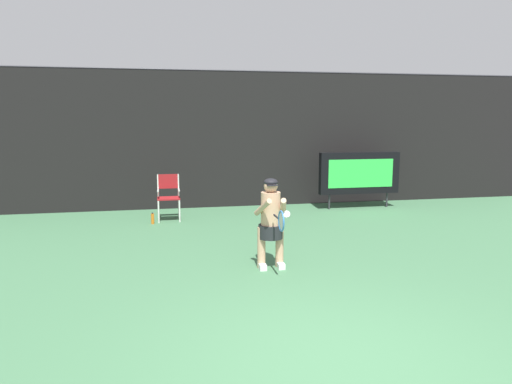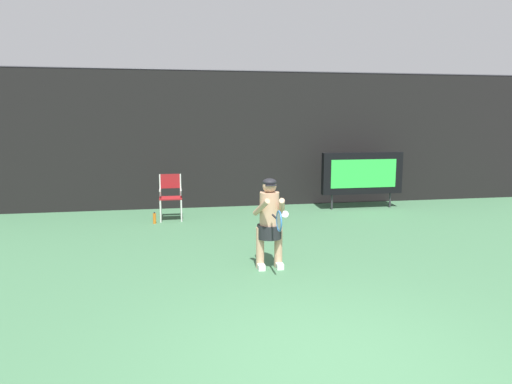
{
  "view_description": "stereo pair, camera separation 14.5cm",
  "coord_description": "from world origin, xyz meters",
  "px_view_note": "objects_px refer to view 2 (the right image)",
  "views": [
    {
      "loc": [
        -1.64,
        -3.96,
        2.39
      ],
      "look_at": [
        0.0,
        4.3,
        1.05
      ],
      "focal_mm": 32.61,
      "sensor_mm": 36.0,
      "label": 1
    },
    {
      "loc": [
        -1.5,
        -3.99,
        2.39
      ],
      "look_at": [
        0.0,
        4.3,
        1.05
      ],
      "focal_mm": 32.61,
      "sensor_mm": 36.0,
      "label": 2
    }
  ],
  "objects_px": {
    "umpire_chair": "(171,194)",
    "water_bottle": "(155,218)",
    "tennis_player": "(270,220)",
    "tennis_racket": "(279,221)",
    "scoreboard": "(362,173)"
  },
  "relations": [
    {
      "from": "umpire_chair",
      "to": "tennis_racket",
      "type": "height_order",
      "value": "umpire_chair"
    },
    {
      "from": "tennis_racket",
      "to": "umpire_chair",
      "type": "bearing_deg",
      "value": 114.83
    },
    {
      "from": "umpire_chair",
      "to": "water_bottle",
      "type": "distance_m",
      "value": 0.71
    },
    {
      "from": "scoreboard",
      "to": "water_bottle",
      "type": "bearing_deg",
      "value": -170.76
    },
    {
      "from": "water_bottle",
      "to": "umpire_chair",
      "type": "bearing_deg",
      "value": 42.96
    },
    {
      "from": "scoreboard",
      "to": "tennis_racket",
      "type": "bearing_deg",
      "value": -124.04
    },
    {
      "from": "umpire_chair",
      "to": "water_bottle",
      "type": "height_order",
      "value": "umpire_chair"
    },
    {
      "from": "water_bottle",
      "to": "tennis_racket",
      "type": "bearing_deg",
      "value": -65.38
    },
    {
      "from": "tennis_player",
      "to": "tennis_racket",
      "type": "bearing_deg",
      "value": -89.96
    },
    {
      "from": "tennis_player",
      "to": "tennis_racket",
      "type": "height_order",
      "value": "tennis_player"
    },
    {
      "from": "umpire_chair",
      "to": "water_bottle",
      "type": "relative_size",
      "value": 4.08
    },
    {
      "from": "water_bottle",
      "to": "tennis_player",
      "type": "xyz_separation_m",
      "value": [
        1.94,
        -3.58,
        0.67
      ]
    },
    {
      "from": "water_bottle",
      "to": "tennis_racket",
      "type": "height_order",
      "value": "tennis_racket"
    },
    {
      "from": "umpire_chair",
      "to": "water_bottle",
      "type": "bearing_deg",
      "value": -137.04
    },
    {
      "from": "umpire_chair",
      "to": "scoreboard",
      "type": "bearing_deg",
      "value": 5.99
    }
  ]
}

